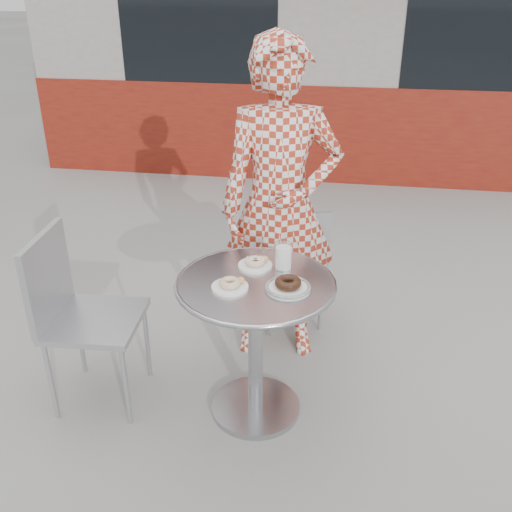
# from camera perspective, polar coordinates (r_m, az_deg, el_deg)

# --- Properties ---
(ground) EXTENTS (60.00, 60.00, 0.00)m
(ground) POSITION_cam_1_polar(r_m,az_deg,el_deg) (3.06, 0.57, -14.85)
(ground) COLOR gray
(ground) RESTS_ON ground
(storefront) EXTENTS (6.02, 4.55, 3.00)m
(storefront) POSITION_cam_1_polar(r_m,az_deg,el_deg) (7.85, 7.28, 22.47)
(storefront) COLOR gray
(storefront) RESTS_ON ground
(bistro_table) EXTENTS (0.75, 0.75, 0.76)m
(bistro_table) POSITION_cam_1_polar(r_m,az_deg,el_deg) (2.71, -0.04, -5.97)
(bistro_table) COLOR #BCBCC1
(bistro_table) RESTS_ON ground
(chair_far) EXTENTS (0.49, 0.50, 0.81)m
(chair_far) POSITION_cam_1_polar(r_m,az_deg,el_deg) (3.61, 3.34, -3.00)
(chair_far) COLOR #AEB1B6
(chair_far) RESTS_ON ground
(chair_left) EXTENTS (0.47, 0.47, 0.93)m
(chair_left) POSITION_cam_1_polar(r_m,az_deg,el_deg) (3.07, -15.58, -9.14)
(chair_left) COLOR #AEB1B6
(chair_left) RESTS_ON ground
(seated_person) EXTENTS (0.72, 0.54, 1.78)m
(seated_person) POSITION_cam_1_polar(r_m,az_deg,el_deg) (3.08, 2.42, 4.94)
(seated_person) COLOR maroon
(seated_person) RESTS_ON ground
(plate_far) EXTENTS (0.16, 0.16, 0.04)m
(plate_far) POSITION_cam_1_polar(r_m,az_deg,el_deg) (2.74, -0.03, -0.70)
(plate_far) COLOR white
(plate_far) RESTS_ON bistro_table
(plate_near) EXTENTS (0.17, 0.17, 0.04)m
(plate_near) POSITION_cam_1_polar(r_m,az_deg,el_deg) (2.55, -2.57, -2.88)
(plate_near) COLOR white
(plate_near) RESTS_ON bistro_table
(plate_checker) EXTENTS (0.21, 0.21, 0.05)m
(plate_checker) POSITION_cam_1_polar(r_m,az_deg,el_deg) (2.54, 3.21, -3.01)
(plate_checker) COLOR white
(plate_checker) RESTS_ON bistro_table
(milk_cup) EXTENTS (0.08, 0.08, 0.13)m
(milk_cup) POSITION_cam_1_polar(r_m,az_deg,el_deg) (2.70, 2.75, -0.06)
(milk_cup) COLOR white
(milk_cup) RESTS_ON bistro_table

